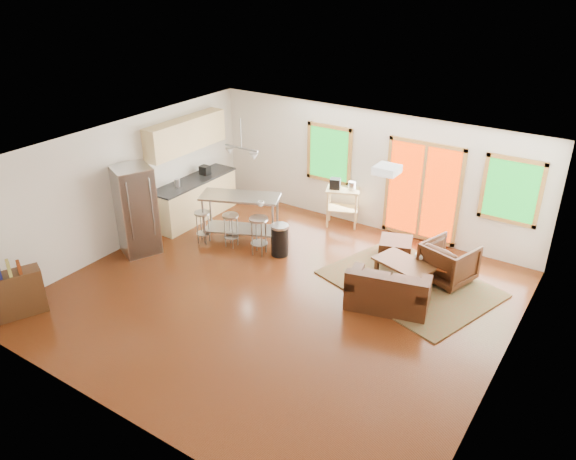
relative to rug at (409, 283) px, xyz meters
The scene contains 28 objects.
floor 2.44m from the rug, 136.44° to the right, with size 7.50×7.00×0.02m, color #3D1909.
ceiling 3.56m from the rug, 136.44° to the right, with size 7.50×7.00×0.02m, color white.
back_wall 2.85m from the rug, 134.05° to the left, with size 7.50×0.02×2.60m, color silver.
left_wall 5.92m from the rug, 163.08° to the right, with size 0.02×7.00×2.60m, color silver.
right_wall 2.91m from the rug, 40.18° to the right, with size 0.02×7.00×2.60m, color silver.
front_wall 5.63m from the rug, 108.81° to the right, with size 7.50×0.02×2.60m, color silver.
window_left 3.61m from the rug, 147.29° to the left, with size 1.10×0.05×1.30m.
french_doors 2.16m from the rug, 107.74° to the left, with size 1.60×0.05×2.10m.
window_right 2.58m from the rug, 57.54° to the left, with size 1.10×0.05×1.30m.
rug is the anchor object (origin of this frame).
loveseat 0.95m from the rug, 92.93° to the right, with size 1.52×1.08×0.73m.
coffee_table 0.37m from the rug, behind, with size 1.19×0.91×0.42m.
armchair 0.83m from the rug, 43.82° to the left, with size 0.83×0.78×0.85m, color black.
ottoman 1.00m from the rug, 129.79° to the left, with size 0.61×0.61×0.41m, color black.
vase 0.59m from the rug, 83.50° to the left, with size 0.26×0.26×0.34m.
book 0.70m from the rug, 22.60° to the left, with size 0.19×0.02×0.26m, color maroon.
cabinets 5.33m from the rug, behind, with size 0.64×2.24×2.30m.
refrigerator 5.49m from the rug, 160.69° to the right, with size 0.95×0.94×1.80m.
island 3.74m from the rug, behind, with size 1.73×1.23×1.02m.
cup 3.27m from the rug, behind, with size 0.13×0.10×0.13m, color white.
bar_stool_a 4.37m from the rug, 169.29° to the right, with size 0.40×0.40×0.69m.
bar_stool_b 3.76m from the rug, behind, with size 0.37×0.37×0.71m.
bar_stool_c 3.10m from the rug, 169.10° to the right, with size 0.45×0.45×0.80m.
trash_can 2.68m from the rug, behind, with size 0.46×0.46×0.66m.
kitchen_cart 2.82m from the rug, 146.24° to the left, with size 0.84×0.69×1.10m.
bookshelf 6.84m from the rug, 138.53° to the right, with size 0.68×0.95×1.05m.
ceiling_flush 2.74m from the rug, 98.87° to the right, with size 0.35×0.35×0.12m, color white.
pendant_light 4.13m from the rug, behind, with size 0.80×0.18×0.79m.
Camera 1 is at (4.75, -6.91, 5.46)m, focal length 35.00 mm.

